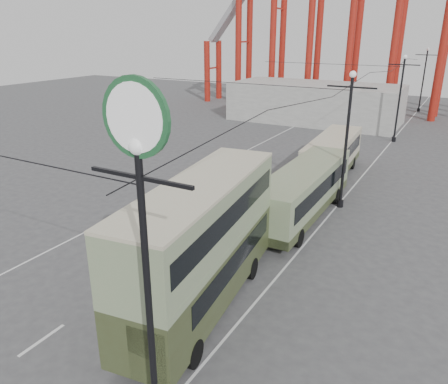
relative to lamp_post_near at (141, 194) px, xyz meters
The scene contains 11 objects.
ground 10.11m from the lamp_post_near, 151.82° to the left, with size 160.00×160.00×0.00m, color #434345.
road_markings 24.87m from the lamp_post_near, 105.88° to the left, with size 12.52×120.00×0.01m.
lamp_post_near is the anchor object (origin of this frame).
lamp_post_mid 21.24m from the lamp_post_near, 90.00° to the left, with size 3.20×0.44×9.32m.
lamp_post_far 43.12m from the lamp_post_near, 90.00° to the left, with size 3.20×0.44×9.32m.
lamp_post_distant 65.08m from the lamp_post_near, 90.00° to the left, with size 3.20×0.44×9.32m.
fairground_shed 51.61m from the lamp_post_near, 103.06° to the left, with size 22.00×10.00×5.00m, color gray.
double_decker_bus 7.96m from the lamp_post_near, 109.18° to the left, with size 4.15×11.31×5.93m.
single_decker_green 18.89m from the lamp_post_near, 95.46° to the left, with size 2.85×12.11×3.42m.
single_decker_cream 28.07m from the lamp_post_near, 95.32° to the left, with size 3.42×11.06×3.39m.
pedestrian 12.25m from the lamp_post_near, 131.04° to the left, with size 0.70×0.46×1.91m, color black.
Camera 1 is at (12.49, -10.94, 11.75)m, focal length 35.00 mm.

